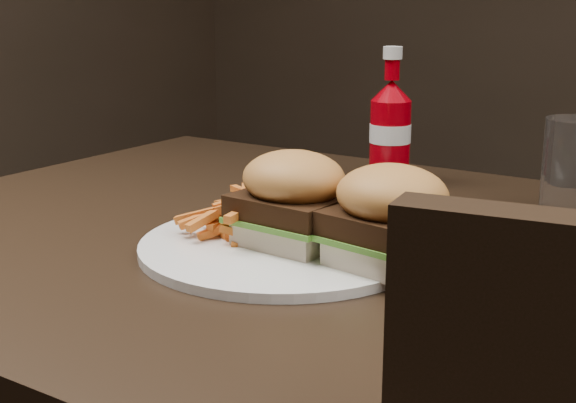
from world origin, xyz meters
The scene contains 7 objects.
dining_table centered at (0.00, 0.00, 0.73)m, with size 1.20×0.80×0.04m, color black.
plate centered at (-0.07, -0.06, 0.76)m, with size 0.29×0.29×0.01m, color white.
sandwich_half_a centered at (-0.06, -0.06, 0.77)m, with size 0.09×0.09×0.02m, color #CAB09B.
sandwich_half_b centered at (0.05, -0.07, 0.77)m, with size 0.09×0.09×0.02m, color beige.
fries_pile centered at (-0.13, -0.06, 0.78)m, with size 0.10×0.10×0.04m, color orange, non-canonical shape.
ketchup_bottle centered at (-0.12, 0.26, 0.81)m, with size 0.05×0.05×0.11m, color #9C000A.
tumbler centered at (0.14, 0.24, 0.81)m, with size 0.08×0.08×0.12m, color white.
Camera 1 is at (0.36, -0.71, 1.01)m, focal length 50.00 mm.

